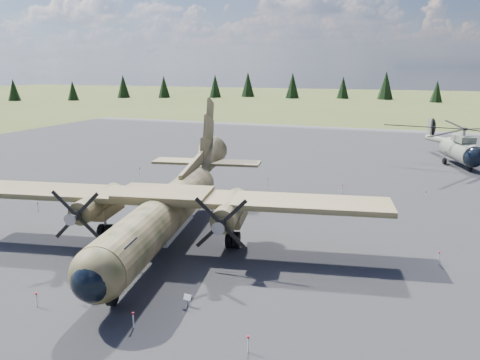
% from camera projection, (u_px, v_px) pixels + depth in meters
% --- Properties ---
extents(ground, '(500.00, 500.00, 0.00)m').
position_uv_depth(ground, '(208.00, 234.00, 36.12)').
color(ground, '#525927').
rests_on(ground, ground).
extents(apron, '(120.00, 120.00, 0.04)m').
position_uv_depth(apron, '(250.00, 200.00, 45.24)').
color(apron, '#535357').
rests_on(apron, ground).
extents(transport_plane, '(31.27, 28.13, 10.31)m').
position_uv_depth(transport_plane, '(169.00, 202.00, 34.12)').
color(transport_plane, '#424324').
rests_on(transport_plane, ground).
extents(helicopter_near, '(25.02, 25.55, 5.06)m').
position_uv_depth(helicopter_near, '(462.00, 139.00, 59.99)').
color(helicopter_near, gray).
rests_on(helicopter_near, ground).
extents(info_placard_left, '(0.42, 0.19, 0.65)m').
position_uv_depth(info_placard_left, '(87.00, 295.00, 25.54)').
color(info_placard_left, gray).
rests_on(info_placard_left, ground).
extents(info_placard_right, '(0.46, 0.25, 0.69)m').
position_uv_depth(info_placard_right, '(188.00, 298.00, 25.12)').
color(info_placard_right, gray).
rests_on(info_placard_right, ground).
extents(barrier_fence, '(33.12, 29.62, 0.85)m').
position_uv_depth(barrier_fence, '(202.00, 227.00, 36.08)').
color(barrier_fence, white).
rests_on(barrier_fence, ground).
extents(treeline, '(343.66, 344.48, 11.00)m').
position_uv_depth(treeline, '(315.00, 174.00, 35.00)').
color(treeline, black).
rests_on(treeline, ground).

